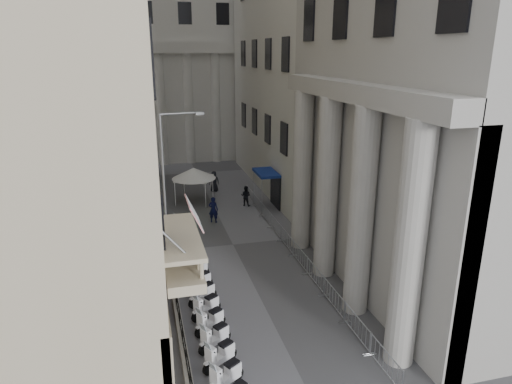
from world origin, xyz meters
The scene contains 32 objects.
far_building centered at (0.00, 48.00, 15.00)m, with size 22.00×10.00×30.00m, color beige.
iron_fence centered at (-4.30, 18.00, 0.00)m, with size 0.30×28.00×1.40m, color black, non-canonical shape.
blue_awning centered at (4.15, 26.00, 0.00)m, with size 1.60×3.00×3.00m, color navy, non-canonical shape.
scooter_2 centered at (-2.94, 7.36, 0.00)m, with size 0.56×1.40×1.50m, color white, non-canonical shape.
scooter_3 centered at (-2.94, 8.61, 0.00)m, with size 0.56×1.40×1.50m, color white, non-canonical shape.
scooter_4 centered at (-2.94, 9.87, 0.00)m, with size 0.56×1.40×1.50m, color white, non-canonical shape.
scooter_5 centered at (-2.94, 11.13, 0.00)m, with size 0.56×1.40×1.50m, color white, non-canonical shape.
scooter_6 centered at (-2.94, 12.38, 0.00)m, with size 0.56×1.40×1.50m, color white, non-canonical shape.
scooter_7 centered at (-2.94, 13.64, 0.00)m, with size 0.56×1.40×1.50m, color white, non-canonical shape.
scooter_8 centered at (-2.94, 14.90, 0.00)m, with size 0.56×1.40×1.50m, color white, non-canonical shape.
scooter_9 centered at (-2.94, 16.15, 0.00)m, with size 0.56×1.40×1.50m, color white, non-canonical shape.
scooter_10 centered at (-2.94, 17.41, 0.00)m, with size 0.56×1.40×1.50m, color white, non-canonical shape.
scooter_11 centered at (-2.94, 18.67, 0.00)m, with size 0.56×1.40×1.50m, color white, non-canonical shape.
scooter_12 centered at (-2.94, 19.92, 0.00)m, with size 0.56×1.40×1.50m, color white, non-canonical shape.
scooter_13 centered at (-2.94, 21.18, 0.00)m, with size 0.56×1.40×1.50m, color white, non-canonical shape.
scooter_14 centered at (-2.94, 22.44, 0.00)m, with size 0.56×1.40×1.50m, color white, non-canonical shape.
barrier_0 centered at (3.27, 5.31, 0.00)m, with size 0.60×2.40×1.10m, color #9DA0A4, non-canonical shape.
barrier_1 centered at (3.27, 7.81, 0.00)m, with size 0.60×2.40×1.10m, color #9DA0A4, non-canonical shape.
barrier_2 centered at (3.27, 10.31, 0.00)m, with size 0.60×2.40×1.10m, color #9DA0A4, non-canonical shape.
barrier_3 centered at (3.27, 12.81, 0.00)m, with size 0.60×2.40×1.10m, color #9DA0A4, non-canonical shape.
barrier_4 centered at (3.27, 15.31, 0.00)m, with size 0.60×2.40×1.10m, color #9DA0A4, non-canonical shape.
barrier_5 centered at (3.27, 17.81, 0.00)m, with size 0.60×2.40×1.10m, color #9DA0A4, non-canonical shape.
barrier_6 centered at (3.27, 20.31, 0.00)m, with size 0.60×2.40×1.10m, color #9DA0A4, non-canonical shape.
barrier_7 centered at (3.27, 22.81, 0.00)m, with size 0.60×2.40×1.10m, color #9DA0A4, non-canonical shape.
barrier_8 centered at (3.27, 25.31, 0.00)m, with size 0.60×2.40×1.10m, color #9DA0A4, non-canonical shape.
barrier_9 centered at (3.27, 27.81, 0.00)m, with size 0.60×2.40×1.10m, color #9DA0A4, non-canonical shape.
security_tent centered at (-1.73, 29.38, 2.49)m, with size 3.66×3.66×2.98m.
street_lamp centered at (-3.85, 20.15, 5.17)m, with size 2.81×0.54×8.64m.
info_kiosk centered at (-4.19, 23.52, 0.87)m, with size 0.41×0.85×1.72m.
pedestrian_a centered at (-0.57, 23.62, 0.98)m, with size 0.72×0.47×1.97m, color black.
pedestrian_b centered at (2.62, 26.74, 0.84)m, with size 0.82×0.64×1.69m, color black.
pedestrian_c centered at (0.74, 31.30, 0.95)m, with size 0.93×0.61×1.91m, color black.
Camera 1 is at (-5.39, -8.05, 12.24)m, focal length 32.00 mm.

